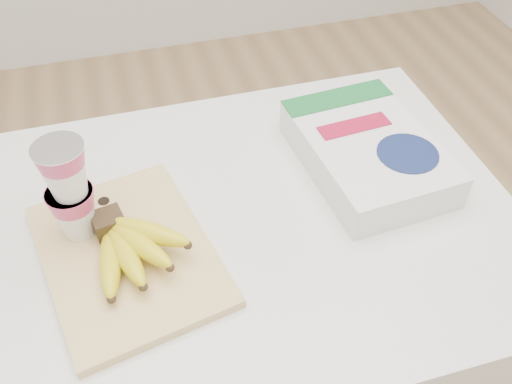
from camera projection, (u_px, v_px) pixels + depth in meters
table at (218, 348)px, 1.25m from camera, size 1.07×0.71×0.80m
cutting_board at (128, 254)px, 0.91m from camera, size 0.31×0.38×0.02m
bananas at (129, 246)px, 0.88m from camera, size 0.15×0.18×0.06m
yogurt_stack at (69, 189)px, 0.86m from camera, size 0.08×0.08×0.18m
cereal_box at (367, 152)px, 1.05m from camera, size 0.24×0.34×0.07m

